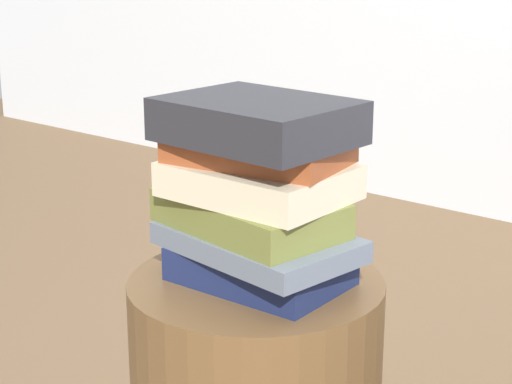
{
  "coord_description": "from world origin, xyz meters",
  "views": [
    {
      "loc": [
        0.8,
        -0.98,
        1.01
      ],
      "look_at": [
        0.0,
        0.0,
        0.64
      ],
      "focal_mm": 61.0,
      "sensor_mm": 36.0,
      "label": 1
    }
  ],
  "objects_px": {
    "book_slate": "(258,242)",
    "book_rust": "(258,151)",
    "book_charcoal": "(257,121)",
    "book_navy": "(259,266)",
    "book_olive": "(249,213)",
    "book_cream": "(258,181)"
  },
  "relations": [
    {
      "from": "book_olive",
      "to": "book_cream",
      "type": "distance_m",
      "value": 0.05
    },
    {
      "from": "book_charcoal",
      "to": "book_rust",
      "type": "bearing_deg",
      "value": 129.83
    },
    {
      "from": "book_navy",
      "to": "book_cream",
      "type": "height_order",
      "value": "book_cream"
    },
    {
      "from": "book_slate",
      "to": "book_rust",
      "type": "xyz_separation_m",
      "value": [
        -0.01,
        0.02,
        0.14
      ]
    },
    {
      "from": "book_slate",
      "to": "book_olive",
      "type": "xyz_separation_m",
      "value": [
        -0.02,
        0.0,
        0.04
      ]
    },
    {
      "from": "book_rust",
      "to": "book_charcoal",
      "type": "xyz_separation_m",
      "value": [
        0.01,
        -0.01,
        0.05
      ]
    },
    {
      "from": "book_slate",
      "to": "book_charcoal",
      "type": "relative_size",
      "value": 1.11
    },
    {
      "from": "book_olive",
      "to": "book_rust",
      "type": "bearing_deg",
      "value": 77.67
    },
    {
      "from": "book_olive",
      "to": "book_charcoal",
      "type": "relative_size",
      "value": 1.04
    },
    {
      "from": "book_cream",
      "to": "book_charcoal",
      "type": "relative_size",
      "value": 0.97
    },
    {
      "from": "book_rust",
      "to": "book_charcoal",
      "type": "bearing_deg",
      "value": -61.74
    },
    {
      "from": "book_navy",
      "to": "book_cream",
      "type": "relative_size",
      "value": 0.98
    },
    {
      "from": "book_navy",
      "to": "book_charcoal",
      "type": "relative_size",
      "value": 0.95
    },
    {
      "from": "book_cream",
      "to": "book_rust",
      "type": "xyz_separation_m",
      "value": [
        -0.01,
        0.01,
        0.04
      ]
    },
    {
      "from": "book_charcoal",
      "to": "book_navy",
      "type": "bearing_deg",
      "value": 98.49
    },
    {
      "from": "book_slate",
      "to": "book_rust",
      "type": "distance_m",
      "value": 0.14
    },
    {
      "from": "book_navy",
      "to": "book_charcoal",
      "type": "xyz_separation_m",
      "value": [
        0.0,
        -0.01,
        0.23
      ]
    },
    {
      "from": "book_navy",
      "to": "book_cream",
      "type": "xyz_separation_m",
      "value": [
        -0.0,
        -0.0,
        0.14
      ]
    },
    {
      "from": "book_cream",
      "to": "book_rust",
      "type": "distance_m",
      "value": 0.05
    },
    {
      "from": "book_navy",
      "to": "book_rust",
      "type": "xyz_separation_m",
      "value": [
        -0.01,
        0.01,
        0.18
      ]
    },
    {
      "from": "book_navy",
      "to": "book_olive",
      "type": "distance_m",
      "value": 0.09
    },
    {
      "from": "book_slate",
      "to": "book_rust",
      "type": "bearing_deg",
      "value": 137.07
    }
  ]
}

